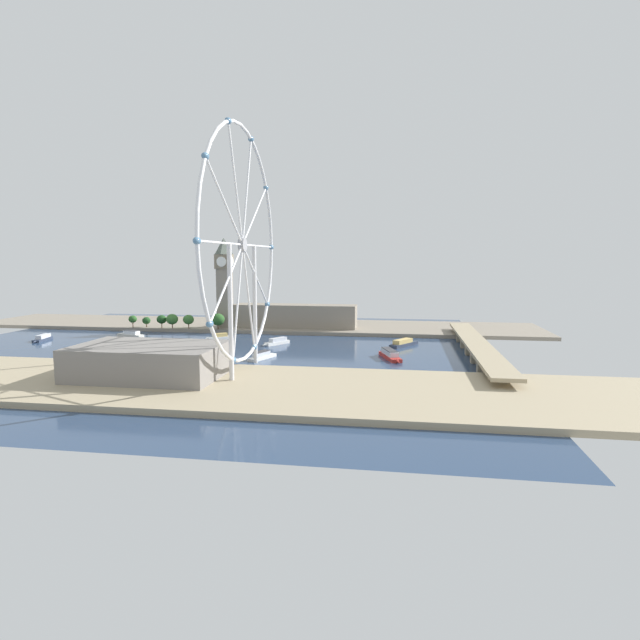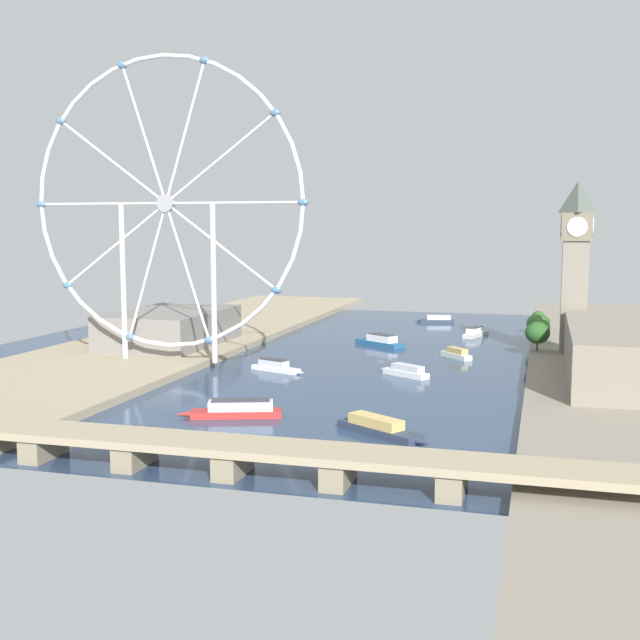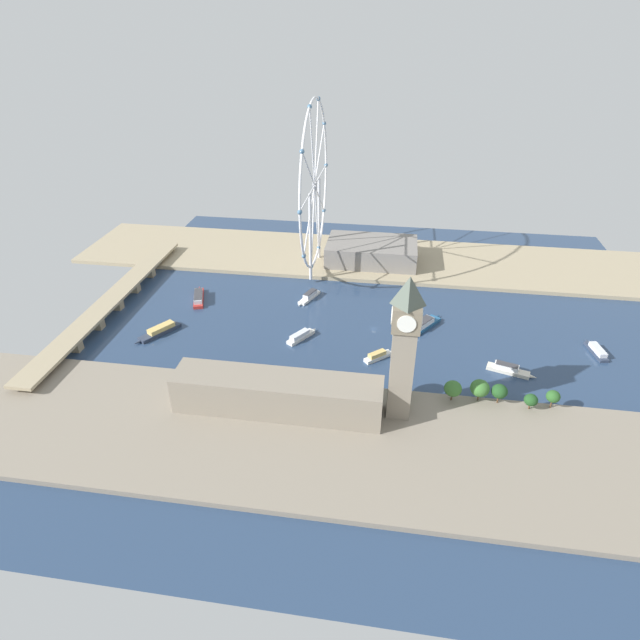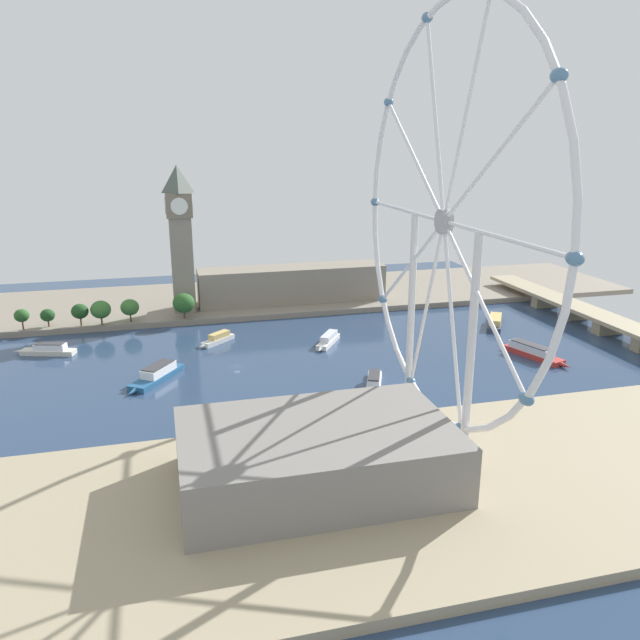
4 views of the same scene
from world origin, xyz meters
TOP-DOWN VIEW (x-y plane):
  - ground_plane at (0.00, 0.00)m, footprint 395.27×395.27m
  - riverbank_left at (-112.64, 0.00)m, footprint 90.00×520.00m
  - riverbank_right at (112.64, 0.00)m, footprint 90.00×520.00m
  - clock_tower at (-86.66, -17.42)m, footprint 14.34×14.34m
  - parliament_block at (-93.78, 44.65)m, footprint 22.00×108.15m
  - tree_row_embankment at (-71.12, -50.44)m, footprint 12.02×88.10m
  - ferris_wheel at (83.38, 53.44)m, footprint 127.20×3.20m
  - riverside_hall at (104.61, 9.02)m, footprint 46.26×73.98m
  - river_bridge at (0.00, 187.05)m, footprint 207.27×16.04m
  - tour_boat_0 at (7.33, -33.35)m, footprint 30.73×23.47m
  - tour_boat_1 at (-37.34, -81.29)m, footprint 12.80×28.40m
  - tour_boat_2 at (-34.50, -4.81)m, footprint 17.33×18.77m
  - tour_boat_3 at (-27.51, 139.64)m, footprint 31.32×22.27m
  - tour_boat_4 at (35.56, 50.11)m, footprint 26.86×13.83m
  - tour_boat_5 at (-8.41, -138.72)m, footprint 25.49×9.43m
  - tour_boat_6 at (-19.41, 46.19)m, footprint 23.23×17.00m
  - tour_boat_7 at (21.36, 130.63)m, footprint 33.94×15.71m

SIDE VIEW (x-z plane):
  - ground_plane at x=0.00m, z-range 0.00..0.00m
  - riverbank_left at x=-112.64m, z-range 0.00..3.00m
  - riverbank_right at x=112.64m, z-range 0.00..3.00m
  - tour_boat_5 at x=-8.41m, z-range -0.35..4.32m
  - tour_boat_2 at x=-34.50m, z-range -0.45..4.48m
  - tour_boat_6 at x=-19.41m, z-range -0.39..4.56m
  - tour_boat_4 at x=35.56m, z-range -0.54..4.72m
  - tour_boat_1 at x=-37.34m, z-range -0.55..4.82m
  - tour_boat_3 at x=-27.51m, z-range -0.46..4.79m
  - tour_boat_0 at x=7.33m, z-range -0.61..5.43m
  - tour_boat_7 at x=21.36m, z-range -0.44..5.37m
  - river_bridge at x=0.00m, z-range 1.96..10.31m
  - tree_row_embankment at x=-71.12m, z-range 4.01..17.63m
  - riverside_hall at x=104.61m, z-range 3.00..19.70m
  - parliament_block at x=-93.78m, z-range 3.00..23.22m
  - clock_tower at x=-86.66m, z-range 4.76..83.39m
  - ferris_wheel at x=83.38m, z-range 5.05..135.13m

